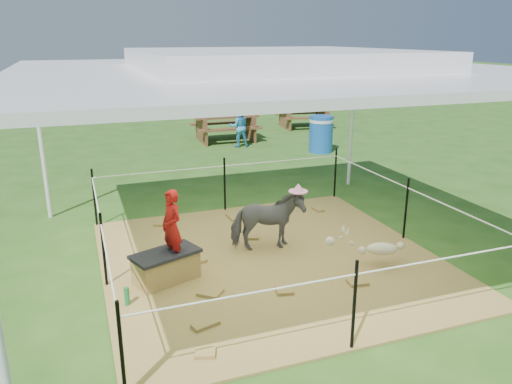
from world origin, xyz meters
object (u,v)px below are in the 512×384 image
object	(u,v)px
pony	(267,221)
picnic_table_far	(304,117)
picnic_table_near	(225,128)
trash_barrel	(321,134)
woman	(171,219)
foal	(382,247)
distant_person	(239,127)
green_bottle	(127,296)
straw_bale	(166,268)

from	to	relation	value
pony	picnic_table_far	xyz separation A→B (m)	(5.01, 9.35, -0.11)
picnic_table_far	picnic_table_near	bearing A→B (deg)	-152.66
trash_barrel	picnic_table_far	bearing A→B (deg)	71.63
woman	foal	size ratio (longest dim) A/B	0.94
picnic_table_far	distant_person	distance (m)	3.82
pony	distant_person	distance (m)	7.38
woman	green_bottle	xyz separation A→B (m)	(-0.65, -0.45, -0.72)
foal	trash_barrel	distance (m)	7.21
pony	green_bottle	bearing A→B (deg)	119.83
foal	distant_person	world-z (taller)	distant_person
green_bottle	foal	world-z (taller)	foal
trash_barrel	picnic_table_near	bearing A→B (deg)	130.65
foal	distant_person	distance (m)	8.21
pony	picnic_table_near	world-z (taller)	pony
straw_bale	picnic_table_near	bearing A→B (deg)	68.56
picnic_table_near	distant_person	xyz separation A→B (m)	(0.13, -0.93, 0.18)
foal	picnic_table_near	bearing A→B (deg)	109.52
straw_bale	woman	world-z (taller)	woman
straw_bale	green_bottle	size ratio (longest dim) A/B	3.60
straw_bale	picnic_table_far	xyz separation A→B (m)	(6.59, 9.83, 0.16)
woman	foal	bearing A→B (deg)	57.48
woman	pony	xyz separation A→B (m)	(1.48, 0.48, -0.39)
distant_person	trash_barrel	bearing A→B (deg)	148.91
straw_bale	trash_barrel	world-z (taller)	trash_barrel
straw_bale	green_bottle	bearing A→B (deg)	-140.71
picnic_table_near	picnic_table_far	xyz separation A→B (m)	(3.24, 1.29, -0.03)
foal	woman	bearing A→B (deg)	-169.11
straw_bale	picnic_table_near	world-z (taller)	picnic_table_near
pony	foal	world-z (taller)	pony
green_bottle	pony	xyz separation A→B (m)	(2.13, 0.93, 0.33)
woman	picnic_table_near	bearing A→B (deg)	138.35
straw_bale	foal	distance (m)	2.92
woman	pony	world-z (taller)	woman
foal	picnic_table_near	distance (m)	9.13
green_bottle	distant_person	world-z (taller)	distant_person
straw_bale	trash_barrel	bearing A→B (deg)	48.96
picnic_table_near	straw_bale	bearing A→B (deg)	-110.49
foal	picnic_table_far	bearing A→B (deg)	92.89
pony	foal	bearing A→B (deg)	-123.26
trash_barrel	picnic_table_far	distance (m)	3.85
straw_bale	picnic_table_far	size ratio (longest dim) A/B	0.45
foal	picnic_table_far	xyz separation A→B (m)	(3.73, 10.40, 0.05)
green_bottle	pony	bearing A→B (deg)	23.57
green_bottle	foal	bearing A→B (deg)	-2.07
distant_person	foal	bearing A→B (deg)	91.70
woman	picnic_table_far	size ratio (longest dim) A/B	0.54
picnic_table_near	picnic_table_far	world-z (taller)	picnic_table_near
woman	trash_barrel	world-z (taller)	woman
woman	foal	world-z (taller)	woman
picnic_table_near	picnic_table_far	size ratio (longest dim) A/B	1.08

